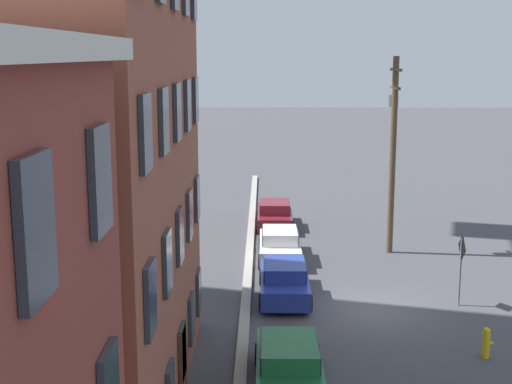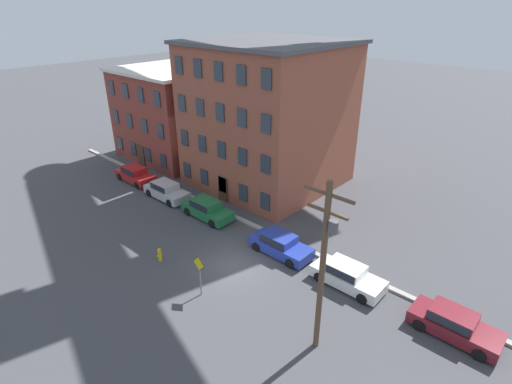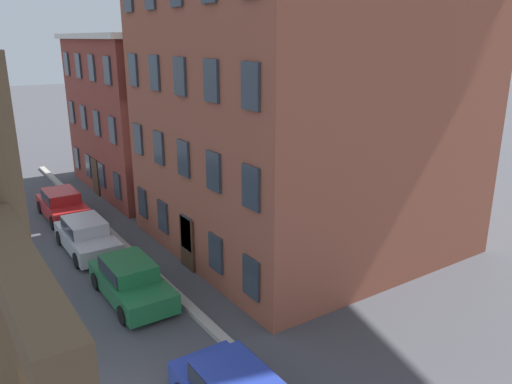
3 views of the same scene
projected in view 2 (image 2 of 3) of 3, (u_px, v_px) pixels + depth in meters
The scene contains 13 objects.
ground_plane at pixel (236, 266), 25.93m from camera, with size 200.00×200.00×0.00m, color #424247.
kerb_strip at pixel (280, 237), 28.91m from camera, with size 56.00×0.36×0.16m, color #9E998E.
apartment_corner at pixel (176, 112), 42.93m from camera, with size 10.99×10.12×9.31m.
apartment_midblock at pixel (268, 115), 35.52m from camera, with size 12.27×12.13×12.65m.
car_red at pixel (135, 174), 37.74m from camera, with size 4.40×1.92×1.43m.
car_silver at pixel (166, 190), 34.55m from camera, with size 4.40×1.92×1.43m.
car_green at pixel (207, 208), 31.51m from camera, with size 4.40×1.92×1.43m.
car_blue at pixel (280, 244), 26.94m from camera, with size 4.40×1.92×1.43m.
car_white at pixel (347, 275), 23.92m from camera, with size 4.40×1.92×1.43m.
car_maroon at pixel (454, 323), 20.33m from camera, with size 4.40×1.92×1.43m.
caution_sign at pixel (199, 270), 22.64m from camera, with size 0.97×0.08×2.69m.
utility_pole at pixel (324, 262), 17.77m from camera, with size 2.40×0.44×9.02m.
fire_hydrant at pixel (160, 254), 26.27m from camera, with size 0.24×0.34×0.96m.
Camera 2 is at (15.17, -14.94, 15.62)m, focal length 28.00 mm.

